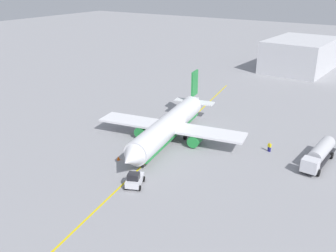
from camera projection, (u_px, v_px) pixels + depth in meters
name	position (u px, v px, depth m)	size (l,w,h in m)	color
ground_plane	(168.00, 141.00, 68.41)	(400.00, 400.00, 0.00)	#939399
airplane	(169.00, 126.00, 67.75)	(33.01, 27.91, 9.97)	white
fuel_tanker	(319.00, 154.00, 59.60)	(11.41, 3.42, 3.15)	#2D2D33
pushback_tug	(134.00, 179.00, 53.56)	(4.10, 3.47, 2.20)	silver
refueling_worker	(269.00, 147.00, 64.14)	(0.52, 0.61, 1.71)	navy
safety_cone_nose	(118.00, 158.00, 61.38)	(0.58, 0.58, 0.65)	#F2590F
distant_hangar	(300.00, 55.00, 118.61)	(26.57, 19.16, 9.75)	silver
taxi_line_marking	(168.00, 141.00, 68.40)	(81.78, 0.30, 0.01)	yellow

